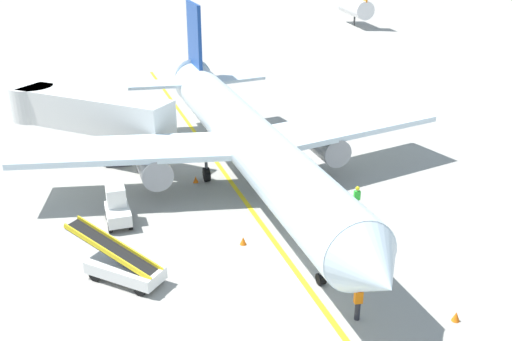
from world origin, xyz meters
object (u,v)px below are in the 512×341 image
object	(u,v)px
jet_bridge	(79,110)
baggage_tug_near_wing	(117,208)
ground_crew_marshaller	(357,199)
belt_loader_forward_hold	(123,266)
safety_cone_tail_area	(196,179)
safety_cone_wingtip_left	(367,265)
safety_cone_nose_left	(456,316)
ground_crew_wing_walker	(358,301)
safety_cone_nose_right	(243,241)
airliner	(244,136)

from	to	relation	value
jet_bridge	baggage_tug_near_wing	distance (m)	11.74
baggage_tug_near_wing	ground_crew_marshaller	bearing A→B (deg)	-5.46
belt_loader_forward_hold	safety_cone_tail_area	distance (m)	11.83
safety_cone_wingtip_left	safety_cone_tail_area	world-z (taller)	same
safety_cone_nose_left	safety_cone_wingtip_left	distance (m)	5.17
baggage_tug_near_wing	safety_cone_wingtip_left	bearing A→B (deg)	-30.69
safety_cone_nose_left	safety_cone_tail_area	world-z (taller)	same
safety_cone_nose_left	safety_cone_tail_area	size ratio (longest dim) A/B	1.00
safety_cone_wingtip_left	safety_cone_nose_left	bearing A→B (deg)	-64.35
jet_bridge	safety_cone_nose_left	bearing A→B (deg)	-53.24
ground_crew_wing_walker	safety_cone_nose_right	world-z (taller)	ground_crew_wing_walker
jet_bridge	safety_cone_tail_area	xyz separation A→B (m)	(7.61, -6.23, -3.32)
baggage_tug_near_wing	ground_crew_wing_walker	world-z (taller)	baggage_tug_near_wing
safety_cone_nose_right	baggage_tug_near_wing	bearing A→B (deg)	150.28
airliner	safety_cone_wingtip_left	world-z (taller)	airliner
safety_cone_nose_right	ground_crew_wing_walker	bearing A→B (deg)	-62.69
belt_loader_forward_hold	ground_crew_marshaller	distance (m)	14.20
ground_crew_marshaller	airliner	bearing A→B (deg)	138.45
airliner	ground_crew_wing_walker	xyz separation A→B (m)	(2.35, -14.84, -2.51)
ground_crew_marshaller	safety_cone_wingtip_left	size ratio (longest dim) A/B	3.86
safety_cone_nose_left	safety_cone_nose_right	bearing A→B (deg)	134.02
belt_loader_forward_hold	safety_cone_nose_right	world-z (taller)	belt_loader_forward_hold
safety_cone_nose_left	safety_cone_wingtip_left	xyz separation A→B (m)	(-2.24, 4.66, 0.00)
baggage_tug_near_wing	safety_cone_nose_left	distance (m)	18.76
belt_loader_forward_hold	safety_cone_wingtip_left	xyz separation A→B (m)	(11.83, -1.21, -0.56)
safety_cone_nose_right	ground_crew_marshaller	bearing A→B (deg)	18.73
belt_loader_forward_hold	safety_cone_nose_left	distance (m)	15.25
ground_crew_wing_walker	belt_loader_forward_hold	bearing A→B (deg)	153.46
jet_bridge	ground_crew_marshaller	distance (m)	20.84
ground_crew_marshaller	safety_cone_wingtip_left	distance (m)	6.18
ground_crew_marshaller	ground_crew_wing_walker	size ratio (longest dim) A/B	1.00
safety_cone_nose_right	safety_cone_wingtip_left	xyz separation A→B (m)	(5.65, -3.50, 0.00)
baggage_tug_near_wing	safety_cone_nose_left	bearing A→B (deg)	-39.48
safety_cone_wingtip_left	jet_bridge	bearing A→B (deg)	129.17
baggage_tug_near_wing	belt_loader_forward_hold	distance (m)	6.07
ground_crew_marshaller	safety_cone_tail_area	bearing A→B (deg)	145.16
ground_crew_marshaller	ground_crew_wing_walker	bearing A→B (deg)	-109.59
airliner	baggage_tug_near_wing	world-z (taller)	airliner
baggage_tug_near_wing	safety_cone_nose_right	distance (m)	7.61
baggage_tug_near_wing	ground_crew_wing_walker	xyz separation A→B (m)	(10.33, -11.01, -0.02)
airliner	safety_cone_nose_right	distance (m)	8.34
ground_crew_wing_walker	safety_cone_wingtip_left	size ratio (longest dim) A/B	3.86
ground_crew_marshaller	safety_cone_nose_left	distance (m)	10.64
jet_bridge	safety_cone_tail_area	world-z (taller)	jet_bridge
ground_crew_wing_walker	safety_cone_nose_left	world-z (taller)	ground_crew_wing_walker
belt_loader_forward_hold	safety_cone_nose_left	size ratio (longest dim) A/B	10.74
belt_loader_forward_hold	ground_crew_marshaller	xyz separation A→B (m)	(13.39, 4.74, 0.13)
ground_crew_wing_walker	safety_cone_tail_area	xyz separation A→B (m)	(-5.46, 15.90, -0.69)
belt_loader_forward_hold	safety_cone_wingtip_left	distance (m)	11.91
baggage_tug_near_wing	jet_bridge	bearing A→B (deg)	103.84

